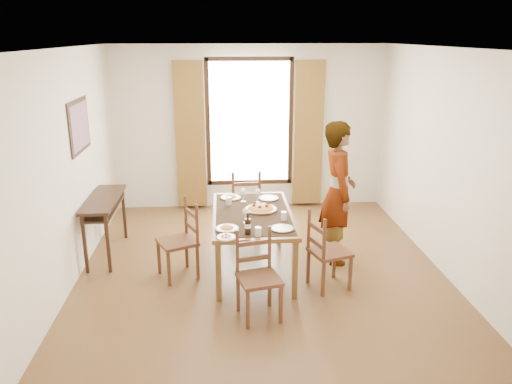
{
  "coord_description": "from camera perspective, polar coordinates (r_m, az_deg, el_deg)",
  "views": [
    {
      "loc": [
        -0.47,
        -5.71,
        2.85
      ],
      "look_at": [
        -0.06,
        0.08,
        1.0
      ],
      "focal_mm": 35.0,
      "sensor_mm": 36.0,
      "label": 1
    }
  ],
  "objects": [
    {
      "name": "console_table",
      "position": [
        6.85,
        -16.98,
        -1.56
      ],
      "size": [
        0.38,
        1.2,
        0.8
      ],
      "color": "black",
      "rests_on": "ground"
    },
    {
      "name": "chair_south",
      "position": [
        5.24,
        0.23,
        -9.82
      ],
      "size": [
        0.5,
        0.5,
        0.93
      ],
      "rotation": [
        0.0,
        0.0,
        0.24
      ],
      "color": "#56301C",
      "rests_on": "ground"
    },
    {
      "name": "dining_table",
      "position": [
        6.14,
        -0.42,
        -2.96
      ],
      "size": [
        0.97,
        1.67,
        0.76
      ],
      "color": "brown",
      "rests_on": "ground"
    },
    {
      "name": "plate_se",
      "position": [
        5.6,
        3.05,
        -4.03
      ],
      "size": [
        0.27,
        0.27,
        0.05
      ],
      "primitive_type": null,
      "color": "silver",
      "rests_on": "dining_table"
    },
    {
      "name": "ground",
      "position": [
        6.4,
        0.6,
        -8.77
      ],
      "size": [
        5.0,
        5.0,
        0.0
      ],
      "primitive_type": "plane",
      "color": "#4F3218",
      "rests_on": "ground"
    },
    {
      "name": "caprese_plate",
      "position": [
        5.37,
        -3.44,
        -5.07
      ],
      "size": [
        0.2,
        0.2,
        0.04
      ],
      "primitive_type": null,
      "color": "silver",
      "rests_on": "dining_table"
    },
    {
      "name": "wine_glass_c",
      "position": [
        6.47,
        -1.45,
        -0.35
      ],
      "size": [
        0.08,
        0.08,
        0.18
      ],
      "primitive_type": null,
      "color": "white",
      "rests_on": "dining_table"
    },
    {
      "name": "man",
      "position": [
        6.42,
        9.35,
        -0.09
      ],
      "size": [
        0.72,
        0.51,
        1.84
      ],
      "primitive_type": "imported",
      "rotation": [
        0.0,
        0.0,
        1.52
      ],
      "color": "#92949A",
      "rests_on": "ground"
    },
    {
      "name": "tumbler_a",
      "position": [
        5.87,
        3.21,
        -2.74
      ],
      "size": [
        0.07,
        0.07,
        0.1
      ],
      "primitive_type": "cylinder",
      "color": "silver",
      "rests_on": "dining_table"
    },
    {
      "name": "chair_east",
      "position": [
        5.85,
        8.12,
        -6.92
      ],
      "size": [
        0.52,
        0.52,
        0.94
      ],
      "rotation": [
        0.0,
        0.0,
        1.89
      ],
      "color": "#56301C",
      "rests_on": "ground"
    },
    {
      "name": "plate_nw",
      "position": [
        6.64,
        -2.9,
        -0.5
      ],
      "size": [
        0.27,
        0.27,
        0.05
      ],
      "primitive_type": null,
      "color": "silver",
      "rests_on": "dining_table"
    },
    {
      "name": "plate_ne",
      "position": [
        6.61,
        1.44,
        -0.58
      ],
      "size": [
        0.27,
        0.27,
        0.05
      ],
      "primitive_type": null,
      "color": "silver",
      "rests_on": "dining_table"
    },
    {
      "name": "tumbler_c",
      "position": [
        5.41,
        0.25,
        -4.55
      ],
      "size": [
        0.07,
        0.07,
        0.1
      ],
      "primitive_type": "cylinder",
      "color": "silver",
      "rests_on": "dining_table"
    },
    {
      "name": "tumbler_b",
      "position": [
        6.39,
        -3.11,
        -1.02
      ],
      "size": [
        0.07,
        0.07,
        0.1
      ],
      "primitive_type": "cylinder",
      "color": "silver",
      "rests_on": "dining_table"
    },
    {
      "name": "plate_sw",
      "position": [
        5.6,
        -3.35,
        -4.03
      ],
      "size": [
        0.27,
        0.27,
        0.05
      ],
      "primitive_type": null,
      "color": "silver",
      "rests_on": "dining_table"
    },
    {
      "name": "chair_north",
      "position": [
        7.31,
        -1.23,
        -1.39
      ],
      "size": [
        0.46,
        0.46,
        1.0
      ],
      "rotation": [
        0.0,
        0.0,
        3.19
      ],
      "color": "#56301C",
      "rests_on": "ground"
    },
    {
      "name": "wine_glass_a",
      "position": [
        5.76,
        -1.19,
        -2.68
      ],
      "size": [
        0.08,
        0.08,
        0.18
      ],
      "primitive_type": null,
      "color": "white",
      "rests_on": "dining_table"
    },
    {
      "name": "pasta_platter",
      "position": [
        6.17,
        0.55,
        -1.68
      ],
      "size": [
        0.4,
        0.4,
        0.1
      ],
      "primitive_type": null,
      "color": "#B96417",
      "rests_on": "dining_table"
    },
    {
      "name": "room_shell",
      "position": [
        6.01,
        0.5,
        5.09
      ],
      "size": [
        4.6,
        5.1,
        2.74
      ],
      "color": "silver",
      "rests_on": "ground"
    },
    {
      "name": "wine_glass_b",
      "position": [
        6.45,
        0.23,
        -0.43
      ],
      "size": [
        0.08,
        0.08,
        0.18
      ],
      "primitive_type": null,
      "color": "white",
      "rests_on": "dining_table"
    },
    {
      "name": "chair_west",
      "position": [
        6.13,
        -8.67,
        -5.67
      ],
      "size": [
        0.56,
        0.56,
        0.96
      ],
      "rotation": [
        0.0,
        0.0,
        -1.14
      ],
      "color": "#56301C",
      "rests_on": "ground"
    },
    {
      "name": "wine_bottle",
      "position": [
        5.42,
        -0.94,
        -3.63
      ],
      "size": [
        0.07,
        0.07,
        0.25
      ],
      "primitive_type": null,
      "color": "black",
      "rests_on": "dining_table"
    }
  ]
}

